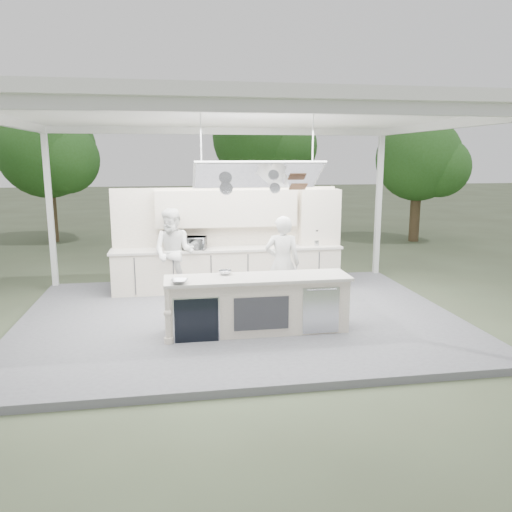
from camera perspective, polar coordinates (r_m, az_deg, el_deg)
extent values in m
plane|color=#4C583C|center=(9.46, -1.92, -7.45)|extent=(90.00, 90.00, 0.00)
cube|color=slate|center=(9.44, -1.92, -7.11)|extent=(8.00, 6.00, 0.12)
cube|color=white|center=(12.88, 13.82, 5.66)|extent=(0.12, 0.12, 3.70)
cube|color=white|center=(12.16, -22.49, 4.82)|extent=(0.12, 0.12, 3.70)
cube|color=white|center=(8.99, -2.08, 16.02)|extent=(8.20, 6.20, 0.16)
cube|color=white|center=(6.12, 1.55, 16.75)|extent=(8.00, 0.12, 0.16)
cube|color=white|center=(11.86, -3.92, 14.07)|extent=(8.00, 0.12, 0.16)
cube|color=white|center=(10.24, 20.83, 13.83)|extent=(0.12, 6.00, 0.16)
cube|color=white|center=(8.10, 0.22, 9.25)|extent=(2.00, 0.71, 0.43)
cube|color=white|center=(8.10, 0.22, 9.25)|extent=(2.06, 0.76, 0.46)
cylinder|color=white|center=(8.00, -6.31, 12.57)|extent=(0.02, 0.02, 0.95)
cylinder|color=white|center=(8.30, 6.51, 12.51)|extent=(0.02, 0.02, 0.95)
cylinder|color=silver|center=(8.19, -3.44, 7.72)|extent=(0.22, 0.14, 0.21)
cylinder|color=silver|center=(8.27, 2.17, 7.76)|extent=(0.18, 0.12, 0.18)
cube|color=brown|center=(8.37, 4.85, 7.91)|extent=(0.28, 0.18, 0.12)
cube|color=white|center=(8.46, 0.21, -5.66)|extent=(3.00, 0.70, 0.90)
cube|color=silver|center=(8.34, 0.21, -2.54)|extent=(3.10, 0.78, 0.05)
cylinder|color=white|center=(8.02, -10.07, -6.73)|extent=(0.11, 0.11, 0.92)
cube|color=black|center=(8.05, -6.82, -7.31)|extent=(0.70, 0.04, 0.72)
cube|color=silver|center=(8.05, -6.81, -7.32)|extent=(0.74, 0.03, 0.72)
cube|color=#303135|center=(8.14, 0.63, -6.59)|extent=(0.90, 0.02, 0.55)
cube|color=silver|center=(8.36, 7.43, -6.19)|extent=(0.62, 0.02, 0.78)
cube|color=white|center=(11.12, -3.21, -1.55)|extent=(5.00, 0.65, 0.90)
cube|color=silver|center=(11.03, -3.24, 0.85)|extent=(5.08, 0.72, 0.05)
cube|color=white|center=(11.29, -3.42, 2.12)|extent=(5.00, 0.10, 2.25)
cube|color=white|center=(11.07, -3.39, 5.47)|extent=(3.10, 0.38, 0.80)
cube|color=white|center=(11.46, 7.18, 4.34)|extent=(0.90, 0.45, 1.30)
cube|color=brown|center=(11.46, 7.18, 4.34)|extent=(0.84, 0.40, 0.03)
cylinder|color=silver|center=(11.38, 6.83, 1.55)|extent=(0.20, 0.20, 0.12)
cylinder|color=black|center=(11.35, 6.85, 2.35)|extent=(0.17, 0.17, 0.20)
cylinder|color=black|center=(11.48, 8.51, 1.54)|extent=(0.16, 0.16, 0.10)
cone|color=black|center=(11.45, 8.54, 2.38)|extent=(0.14, 0.14, 0.24)
cylinder|color=#4A3B25|center=(19.48, -22.30, 4.58)|extent=(0.36, 0.36, 2.10)
sphere|color=#2A5E22|center=(19.38, -22.80, 11.16)|extent=(3.40, 3.40, 3.40)
sphere|color=#2A5E22|center=(18.74, -21.03, 10.28)|extent=(2.38, 2.38, 2.38)
cylinder|color=#4A3B25|center=(21.28, 0.53, 6.39)|extent=(0.36, 0.36, 2.45)
sphere|color=#2A5E22|center=(21.22, 0.55, 13.47)|extent=(4.00, 4.00, 4.00)
sphere|color=#2A5E22|center=(20.77, 3.06, 12.40)|extent=(2.80, 2.80, 2.80)
cylinder|color=#4A3B25|center=(19.08, 17.69, 4.50)|extent=(0.36, 0.36, 1.92)
sphere|color=#2A5E22|center=(18.97, 18.06, 10.55)|extent=(3.00, 3.00, 3.00)
sphere|color=#2A5E22|center=(18.86, 20.28, 9.49)|extent=(2.10, 2.10, 2.10)
imported|color=white|center=(9.53, 3.03, -0.86)|extent=(0.75, 0.58, 1.83)
imported|color=white|center=(10.62, -9.36, 0.37)|extent=(1.10, 0.99, 1.87)
imported|color=#ADB0B4|center=(10.86, -7.02, 1.49)|extent=(0.56, 0.44, 0.27)
imported|color=#ACADB3|center=(7.97, -8.75, -2.89)|extent=(0.33, 0.33, 0.07)
imported|color=silver|center=(8.50, -3.55, -1.88)|extent=(0.29, 0.29, 0.07)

